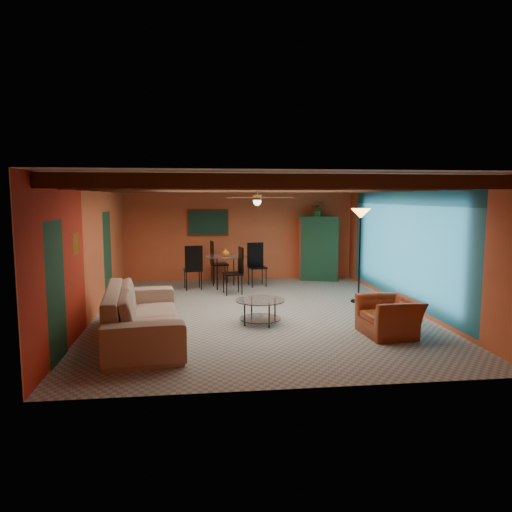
{
  "coord_description": "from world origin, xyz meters",
  "views": [
    {
      "loc": [
        -1.2,
        -9.6,
        2.38
      ],
      "look_at": [
        0.0,
        0.2,
        1.15
      ],
      "focal_mm": 33.57,
      "sensor_mm": 36.0,
      "label": 1
    }
  ],
  "objects": [
    {
      "name": "armoire",
      "position": [
        2.2,
        3.7,
        0.88
      ],
      "size": [
        1.1,
        0.74,
        1.77
      ],
      "primitive_type": "cube",
      "rotation": [
        0.0,
        0.0,
        -0.26
      ],
      "color": "maroon",
      "rests_on": "ground"
    },
    {
      "name": "armchair",
      "position": [
        2.06,
        -1.9,
        0.33
      ],
      "size": [
        0.95,
        1.07,
        0.65
      ],
      "primitive_type": "imported",
      "rotation": [
        0.0,
        0.0,
        -1.5
      ],
      "color": "maroon",
      "rests_on": "ground"
    },
    {
      "name": "ceiling_fan",
      "position": [
        0.0,
        0.0,
        2.36
      ],
      "size": [
        1.5,
        1.5,
        0.44
      ],
      "primitive_type": null,
      "color": "#472614",
      "rests_on": "ceiling"
    },
    {
      "name": "sofa",
      "position": [
        -2.13,
        -1.64,
        0.44
      ],
      "size": [
        1.51,
        3.14,
        0.88
      ],
      "primitive_type": "imported",
      "rotation": [
        0.0,
        0.0,
        1.68
      ],
      "color": "#8C6D5A",
      "rests_on": "ground"
    },
    {
      "name": "potted_plant",
      "position": [
        2.2,
        3.7,
        2.01
      ],
      "size": [
        0.53,
        0.49,
        0.48
      ],
      "primitive_type": "imported",
      "rotation": [
        0.0,
        0.0,
        -0.29
      ],
      "color": "#26661E",
      "rests_on": "armoire"
    },
    {
      "name": "floor_lamp",
      "position": [
        2.41,
        0.7,
        1.06
      ],
      "size": [
        0.58,
        0.58,
        2.13
      ],
      "primitive_type": null,
      "rotation": [
        0.0,
        0.0,
        0.43
      ],
      "color": "black",
      "rests_on": "ground"
    },
    {
      "name": "painting",
      "position": [
        -0.9,
        3.96,
        1.65
      ],
      "size": [
        1.05,
        0.03,
        0.65
      ],
      "primitive_type": "cube",
      "color": "black",
      "rests_on": "wall_back"
    },
    {
      "name": "room",
      "position": [
        0.0,
        0.11,
        2.36
      ],
      "size": [
        6.52,
        8.01,
        2.71
      ],
      "color": "gray",
      "rests_on": "ground"
    },
    {
      "name": "dining_table",
      "position": [
        -0.48,
        2.78,
        0.58
      ],
      "size": [
        2.53,
        2.53,
        1.16
      ],
      "primitive_type": null,
      "rotation": [
        0.0,
        0.0,
        0.14
      ],
      "color": "white",
      "rests_on": "ground"
    },
    {
      "name": "coffee_table",
      "position": [
        -0.06,
        -0.9,
        0.24
      ],
      "size": [
        1.21,
        1.21,
        0.47
      ],
      "primitive_type": null,
      "rotation": [
        0.0,
        0.0,
        -0.39
      ],
      "color": "white",
      "rests_on": "ground"
    },
    {
      "name": "vase",
      "position": [
        -0.48,
        2.78,
        1.27
      ],
      "size": [
        0.22,
        0.22,
        0.2
      ],
      "primitive_type": "imported",
      "rotation": [
        0.0,
        0.0,
        0.1
      ],
      "color": "orange",
      "rests_on": "dining_table"
    }
  ]
}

